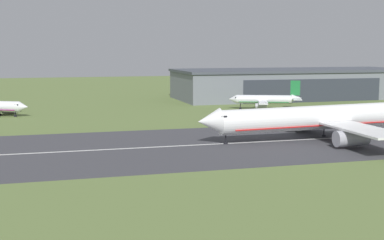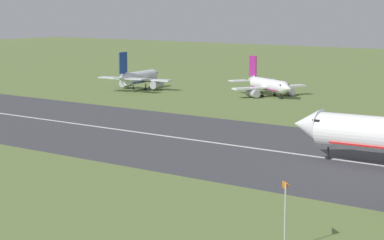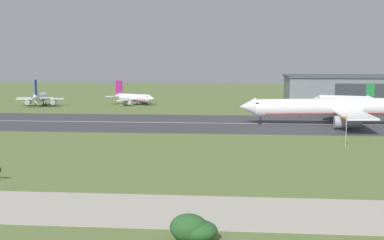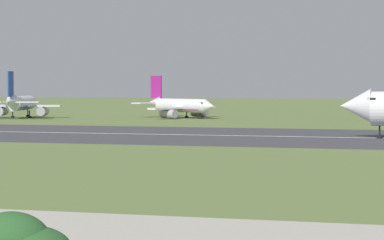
# 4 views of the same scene
# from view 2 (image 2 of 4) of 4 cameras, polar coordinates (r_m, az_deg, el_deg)

# --- Properties ---
(runway_strip) EXTENTS (393.53, 42.92, 0.06)m
(runway_strip) POSITION_cam_2_polar(r_m,az_deg,el_deg) (125.29, -2.26, -1.21)
(runway_strip) COLOR #3D3D42
(runway_strip) RESTS_ON ground_plane
(runway_centreline) EXTENTS (354.17, 0.70, 0.01)m
(runway_centreline) POSITION_cam_2_polar(r_m,az_deg,el_deg) (125.28, -2.26, -1.19)
(runway_centreline) COLOR silver
(runway_centreline) RESTS_ON runway_strip
(airplane_parked_centre) EXTENTS (20.28, 19.01, 9.28)m
(airplane_parked_centre) POSITION_cam_2_polar(r_m,az_deg,el_deg) (180.84, 5.83, 2.65)
(airplane_parked_centre) COLOR white
(airplane_parked_centre) RESTS_ON ground_plane
(airplane_parked_east) EXTENTS (17.88, 20.40, 10.16)m
(airplane_parked_east) POSITION_cam_2_polar(r_m,az_deg,el_deg) (194.50, -4.06, 3.23)
(airplane_parked_east) COLOR silver
(airplane_parked_east) RESTS_ON ground_plane
(windsock_pole) EXTENTS (1.63, 1.83, 6.10)m
(windsock_pole) POSITION_cam_2_polar(r_m,az_deg,el_deg) (67.93, 7.03, -5.16)
(windsock_pole) COLOR #B7B7BC
(windsock_pole) RESTS_ON ground_plane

